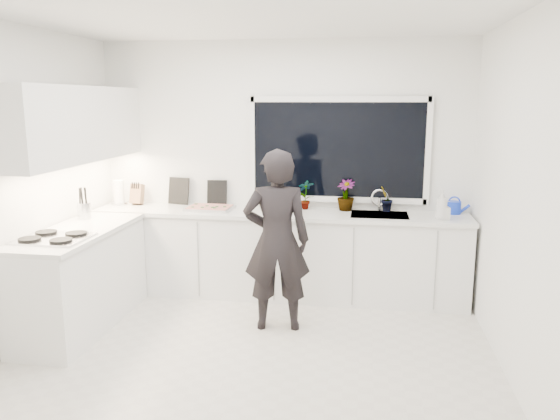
# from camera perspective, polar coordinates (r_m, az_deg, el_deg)

# --- Properties ---
(floor) EXTENTS (4.00, 3.50, 0.02)m
(floor) POSITION_cam_1_polar(r_m,az_deg,el_deg) (4.69, -3.07, -14.95)
(floor) COLOR beige
(floor) RESTS_ON ground
(wall_back) EXTENTS (4.00, 0.02, 2.70)m
(wall_back) POSITION_cam_1_polar(r_m,az_deg,el_deg) (5.98, 0.30, 4.49)
(wall_back) COLOR white
(wall_back) RESTS_ON ground
(wall_left) EXTENTS (0.02, 3.50, 2.70)m
(wall_left) POSITION_cam_1_polar(r_m,az_deg,el_deg) (5.08, -26.04, 2.09)
(wall_left) COLOR white
(wall_left) RESTS_ON ground
(wall_right) EXTENTS (0.02, 3.50, 2.70)m
(wall_right) POSITION_cam_1_polar(r_m,az_deg,el_deg) (4.32, 23.82, 0.81)
(wall_right) COLOR white
(wall_right) RESTS_ON ground
(ceiling) EXTENTS (4.00, 3.50, 0.02)m
(ceiling) POSITION_cam_1_polar(r_m,az_deg,el_deg) (4.25, -3.48, 20.04)
(ceiling) COLOR white
(ceiling) RESTS_ON wall_back
(window) EXTENTS (1.80, 0.02, 1.00)m
(window) POSITION_cam_1_polar(r_m,az_deg,el_deg) (5.86, 6.09, 6.26)
(window) COLOR black
(window) RESTS_ON wall_back
(base_cabinets_back) EXTENTS (3.92, 0.58, 0.88)m
(base_cabinets_back) POSITION_cam_1_polar(r_m,az_deg,el_deg) (5.86, -0.17, -4.74)
(base_cabinets_back) COLOR white
(base_cabinets_back) RESTS_ON floor
(base_cabinets_left) EXTENTS (0.58, 1.60, 0.88)m
(base_cabinets_left) POSITION_cam_1_polar(r_m,az_deg,el_deg) (5.39, -20.08, -6.91)
(base_cabinets_left) COLOR white
(base_cabinets_left) RESTS_ON floor
(countertop_back) EXTENTS (3.94, 0.62, 0.04)m
(countertop_back) POSITION_cam_1_polar(r_m,az_deg,el_deg) (5.74, -0.19, -0.36)
(countertop_back) COLOR silver
(countertop_back) RESTS_ON base_cabinets_back
(countertop_left) EXTENTS (0.62, 1.60, 0.04)m
(countertop_left) POSITION_cam_1_polar(r_m,az_deg,el_deg) (5.27, -20.42, -2.15)
(countertop_left) COLOR silver
(countertop_left) RESTS_ON base_cabinets_left
(upper_cabinets) EXTENTS (0.34, 2.10, 0.70)m
(upper_cabinets) POSITION_cam_1_polar(r_m,az_deg,el_deg) (5.51, -20.43, 8.41)
(upper_cabinets) COLOR white
(upper_cabinets) RESTS_ON wall_left
(sink) EXTENTS (0.58, 0.42, 0.14)m
(sink) POSITION_cam_1_polar(r_m,az_deg,el_deg) (5.69, 10.34, -0.96)
(sink) COLOR silver
(sink) RESTS_ON countertop_back
(faucet) EXTENTS (0.03, 0.03, 0.22)m
(faucet) POSITION_cam_1_polar(r_m,az_deg,el_deg) (5.85, 10.35, 0.98)
(faucet) COLOR silver
(faucet) RESTS_ON countertop_back
(stovetop) EXTENTS (0.56, 0.48, 0.03)m
(stovetop) POSITION_cam_1_polar(r_m,az_deg,el_deg) (4.98, -22.59, -2.66)
(stovetop) COLOR black
(stovetop) RESTS_ON countertop_left
(person) EXTENTS (0.66, 0.49, 1.66)m
(person) POSITION_cam_1_polar(r_m,az_deg,el_deg) (4.92, -0.35, -3.22)
(person) COLOR black
(person) RESTS_ON floor
(pizza_tray) EXTENTS (0.50, 0.38, 0.03)m
(pizza_tray) POSITION_cam_1_polar(r_m,az_deg,el_deg) (5.87, -7.35, 0.17)
(pizza_tray) COLOR #BCBBC0
(pizza_tray) RESTS_ON countertop_back
(pizza) EXTENTS (0.45, 0.34, 0.01)m
(pizza) POSITION_cam_1_polar(r_m,az_deg,el_deg) (5.87, -7.35, 0.33)
(pizza) COLOR red
(pizza) RESTS_ON pizza_tray
(watering_can) EXTENTS (0.16, 0.16, 0.13)m
(watering_can) POSITION_cam_1_polar(r_m,az_deg,el_deg) (5.89, 17.72, 0.25)
(watering_can) COLOR blue
(watering_can) RESTS_ON countertop_back
(paper_towel_roll) EXTENTS (0.12, 0.12, 0.26)m
(paper_towel_roll) POSITION_cam_1_polar(r_m,az_deg,el_deg) (6.36, -16.48, 1.70)
(paper_towel_roll) COLOR white
(paper_towel_roll) RESTS_ON countertop_back
(knife_block) EXTENTS (0.13, 0.11, 0.22)m
(knife_block) POSITION_cam_1_polar(r_m,az_deg,el_deg) (6.31, -14.70, 1.55)
(knife_block) COLOR olive
(knife_block) RESTS_ON countertop_back
(utensil_crock) EXTENTS (0.16, 0.16, 0.16)m
(utensil_crock) POSITION_cam_1_polar(r_m,az_deg,el_deg) (5.72, -19.80, -0.06)
(utensil_crock) COLOR silver
(utensil_crock) RESTS_ON countertop_left
(picture_frame_large) EXTENTS (0.22, 0.04, 0.28)m
(picture_frame_large) POSITION_cam_1_polar(r_m,az_deg,el_deg) (6.10, -6.60, 1.81)
(picture_frame_large) COLOR black
(picture_frame_large) RESTS_ON countertop_back
(picture_frame_small) EXTENTS (0.25, 0.07, 0.30)m
(picture_frame_small) POSITION_cam_1_polar(r_m,az_deg,el_deg) (6.23, -10.54, 1.99)
(picture_frame_small) COLOR black
(picture_frame_small) RESTS_ON countertop_back
(herb_plants) EXTENTS (1.40, 0.25, 0.33)m
(herb_plants) POSITION_cam_1_polar(r_m,az_deg,el_deg) (5.83, 3.64, 1.51)
(herb_plants) COLOR #26662D
(herb_plants) RESTS_ON countertop_back
(soap_bottles) EXTENTS (0.16, 0.16, 0.30)m
(soap_bottles) POSITION_cam_1_polar(r_m,az_deg,el_deg) (5.55, 16.63, 0.38)
(soap_bottles) COLOR #D8BF66
(soap_bottles) RESTS_ON countertop_back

